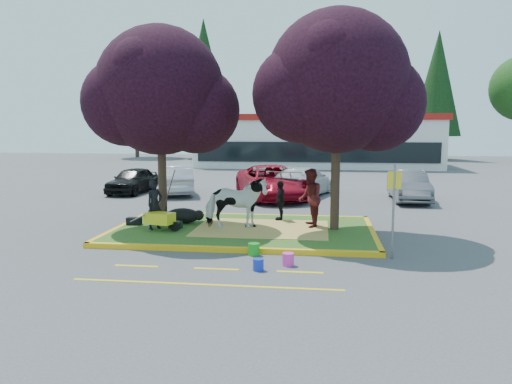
# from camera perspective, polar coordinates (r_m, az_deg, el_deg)

# --- Properties ---
(ground) EXTENTS (90.00, 90.00, 0.00)m
(ground) POSITION_cam_1_polar(r_m,az_deg,el_deg) (16.15, -1.44, -4.65)
(ground) COLOR #424244
(ground) RESTS_ON ground
(median_island) EXTENTS (8.00, 5.00, 0.15)m
(median_island) POSITION_cam_1_polar(r_m,az_deg,el_deg) (16.13, -1.44, -4.39)
(median_island) COLOR #2B5319
(median_island) RESTS_ON ground
(curb_near) EXTENTS (8.30, 0.16, 0.15)m
(curb_near) POSITION_cam_1_polar(r_m,az_deg,el_deg) (13.65, -3.13, -6.60)
(curb_near) COLOR #EAAE13
(curb_near) RESTS_ON ground
(curb_far) EXTENTS (8.30, 0.16, 0.15)m
(curb_far) POSITION_cam_1_polar(r_m,az_deg,el_deg) (18.64, -0.21, -2.77)
(curb_far) COLOR #EAAE13
(curb_far) RESTS_ON ground
(curb_left) EXTENTS (0.16, 5.30, 0.15)m
(curb_left) POSITION_cam_1_polar(r_m,az_deg,el_deg) (17.23, -15.00, -3.88)
(curb_left) COLOR #EAAE13
(curb_left) RESTS_ON ground
(curb_right) EXTENTS (0.16, 5.30, 0.15)m
(curb_right) POSITION_cam_1_polar(r_m,az_deg,el_deg) (16.02, 13.18, -4.67)
(curb_right) COLOR #EAAE13
(curb_right) RESTS_ON ground
(straw_bedding) EXTENTS (4.20, 3.00, 0.01)m
(straw_bedding) POSITION_cam_1_polar(r_m,az_deg,el_deg) (16.03, 0.69, -4.17)
(straw_bedding) COLOR tan
(straw_bedding) RESTS_ON median_island
(tree_purple_left) EXTENTS (5.06, 4.20, 6.51)m
(tree_purple_left) POSITION_cam_1_polar(r_m,az_deg,el_deg) (16.84, -10.83, 10.64)
(tree_purple_left) COLOR black
(tree_purple_left) RESTS_ON median_island
(tree_purple_right) EXTENTS (5.30, 4.40, 6.82)m
(tree_purple_right) POSITION_cam_1_polar(r_m,az_deg,el_deg) (15.82, 9.34, 11.62)
(tree_purple_right) COLOR black
(tree_purple_right) RESTS_ON median_island
(fire_lane_stripe_a) EXTENTS (1.10, 0.12, 0.01)m
(fire_lane_stripe_a) POSITION_cam_1_polar(r_m,az_deg,el_deg) (12.69, -13.51, -8.22)
(fire_lane_stripe_a) COLOR yellow
(fire_lane_stripe_a) RESTS_ON ground
(fire_lane_stripe_b) EXTENTS (1.10, 0.12, 0.01)m
(fire_lane_stripe_b) POSITION_cam_1_polar(r_m,az_deg,el_deg) (12.14, -4.55, -8.77)
(fire_lane_stripe_b) COLOR yellow
(fire_lane_stripe_b) RESTS_ON ground
(fire_lane_stripe_c) EXTENTS (1.10, 0.12, 0.01)m
(fire_lane_stripe_c) POSITION_cam_1_polar(r_m,az_deg,el_deg) (11.89, 5.04, -9.11)
(fire_lane_stripe_c) COLOR yellow
(fire_lane_stripe_c) RESTS_ON ground
(fire_lane_long) EXTENTS (6.00, 0.10, 0.01)m
(fire_lane_long) POSITION_cam_1_polar(r_m,az_deg,el_deg) (11.02, -5.87, -10.48)
(fire_lane_long) COLOR yellow
(fire_lane_long) RESTS_ON ground
(retail_building) EXTENTS (20.40, 8.40, 4.40)m
(retail_building) POSITION_cam_1_polar(r_m,az_deg,el_deg) (43.59, 6.93, 5.93)
(retail_building) COLOR silver
(retail_building) RESTS_ON ground
(treeline) EXTENTS (46.58, 7.80, 14.63)m
(treeline) POSITION_cam_1_polar(r_m,az_deg,el_deg) (53.39, 6.30, 12.10)
(treeline) COLOR black
(treeline) RESTS_ON ground
(cow) EXTENTS (2.08, 1.18, 1.66)m
(cow) POSITION_cam_1_polar(r_m,az_deg,el_deg) (15.84, -2.33, -1.28)
(cow) COLOR white
(cow) RESTS_ON median_island
(calf) EXTENTS (1.21, 0.74, 0.51)m
(calf) POSITION_cam_1_polar(r_m,az_deg,el_deg) (17.08, -8.36, -2.68)
(calf) COLOR black
(calf) RESTS_ON median_island
(handler) EXTENTS (0.63, 0.68, 1.57)m
(handler) POSITION_cam_1_polar(r_m,az_deg,el_deg) (16.17, -11.51, -1.41)
(handler) COLOR black
(handler) RESTS_ON median_island
(visitor_a) EXTENTS (0.83, 1.01, 1.91)m
(visitor_a) POSITION_cam_1_polar(r_m,az_deg,el_deg) (16.21, 6.19, -0.68)
(visitor_a) COLOR #4E1617
(visitor_a) RESTS_ON median_island
(visitor_b) EXTENTS (0.36, 0.82, 1.39)m
(visitor_b) POSITION_cam_1_polar(r_m,az_deg,el_deg) (17.34, 2.81, -0.98)
(visitor_b) COLOR black
(visitor_b) RESTS_ON median_island
(wheelbarrow) EXTENTS (1.55, 0.72, 0.59)m
(wheelbarrow) POSITION_cam_1_polar(r_m,az_deg,el_deg) (15.84, -10.92, -2.99)
(wheelbarrow) COLOR black
(wheelbarrow) RESTS_ON median_island
(gear_bag_dark) EXTENTS (0.48, 0.27, 0.24)m
(gear_bag_dark) POSITION_cam_1_polar(r_m,az_deg,el_deg) (17.12, -13.75, -3.24)
(gear_bag_dark) COLOR black
(gear_bag_dark) RESTS_ON median_island
(gear_bag_green) EXTENTS (0.42, 0.26, 0.22)m
(gear_bag_green) POSITION_cam_1_polar(r_m,az_deg,el_deg) (16.28, -9.18, -3.71)
(gear_bag_green) COLOR black
(gear_bag_green) RESTS_ON median_island
(sign_post) EXTENTS (0.34, 0.06, 2.44)m
(sign_post) POSITION_cam_1_polar(r_m,az_deg,el_deg) (13.16, 15.46, -1.06)
(sign_post) COLOR slate
(sign_post) RESTS_ON ground
(bucket_green) EXTENTS (0.31, 0.31, 0.33)m
(bucket_green) POSITION_cam_1_polar(r_m,az_deg,el_deg) (13.31, -0.25, -6.57)
(bucket_green) COLOR #189C1F
(bucket_green) RESTS_ON ground
(bucket_pink) EXTENTS (0.34, 0.34, 0.31)m
(bucket_pink) POSITION_cam_1_polar(r_m,az_deg,el_deg) (12.39, 3.69, -7.68)
(bucket_pink) COLOR #EB34AD
(bucket_pink) RESTS_ON ground
(bucket_blue) EXTENTS (0.28, 0.28, 0.28)m
(bucket_blue) POSITION_cam_1_polar(r_m,az_deg,el_deg) (11.96, 0.26, -8.31)
(bucket_blue) COLOR #172EB9
(bucket_blue) RESTS_ON ground
(car_black) EXTENTS (1.82, 3.98, 1.32)m
(car_black) POSITION_cam_1_polar(r_m,az_deg,el_deg) (26.35, -13.93, 1.32)
(car_black) COLOR black
(car_black) RESTS_ON ground
(car_silver) EXTENTS (2.87, 4.61, 1.43)m
(car_silver) POSITION_cam_1_polar(r_m,az_deg,el_deg) (25.56, -9.13, 1.38)
(car_silver) COLOR #AEB0B6
(car_silver) RESTS_ON ground
(car_red) EXTENTS (4.38, 6.23, 1.58)m
(car_red) POSITION_cam_1_polar(r_m,az_deg,el_deg) (23.64, 1.81, 1.16)
(car_red) COLOR #A30D21
(car_red) RESTS_ON ground
(car_white) EXTENTS (3.47, 5.43, 1.47)m
(car_white) POSITION_cam_1_polar(r_m,az_deg,el_deg) (24.61, 5.36, 1.24)
(car_white) COLOR silver
(car_white) RESTS_ON ground
(car_grey) EXTENTS (1.50, 4.25, 1.40)m
(car_grey) POSITION_cam_1_polar(r_m,az_deg,el_deg) (23.89, 17.06, 0.68)
(car_grey) COLOR #53555B
(car_grey) RESTS_ON ground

